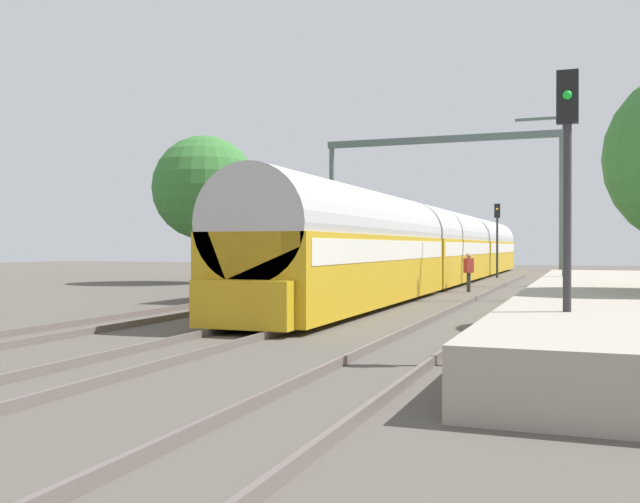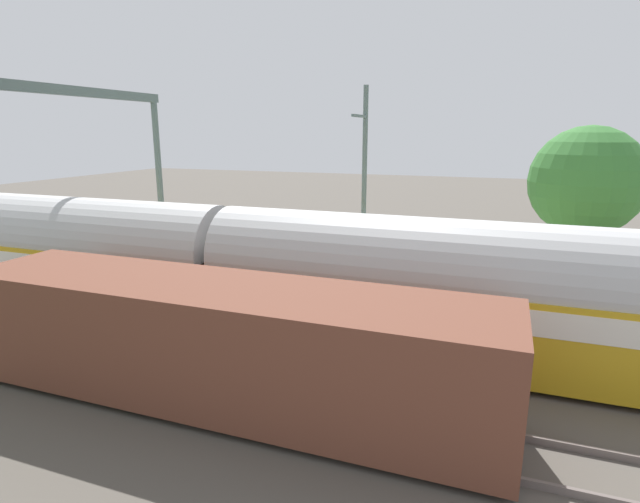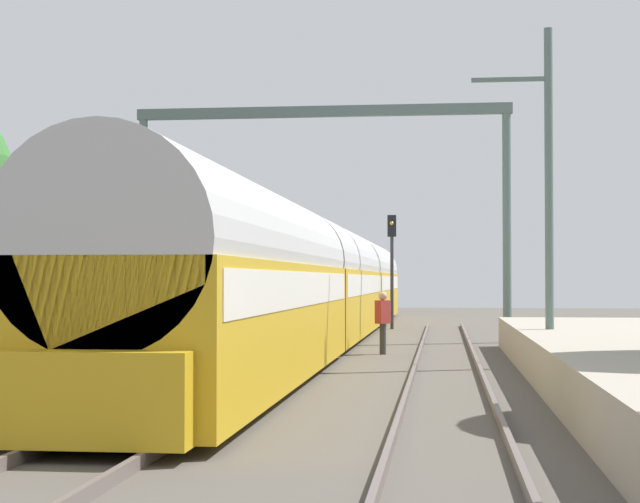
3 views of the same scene
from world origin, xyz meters
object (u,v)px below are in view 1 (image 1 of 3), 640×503
Objects in this scene: freight_car at (303,259)px; person_crossing at (469,269)px; railway_signal_far at (497,230)px; catenary_gantry at (440,178)px; passenger_train at (444,247)px; railway_signal_near at (567,176)px.

freight_car reaches higher than person_crossing.
catenary_gantry reaches higher than railway_signal_far.
railway_signal_far is at bearing 76.45° from passenger_train.
person_crossing is at bearing 103.42° from railway_signal_near.
person_crossing is 0.14× the size of catenary_gantry.
freight_car is at bearing 125.24° from railway_signal_near.
passenger_train is 9.81× the size of railway_signal_near.
railway_signal_far is (-0.46, 14.92, 2.03)m from person_crossing.
person_crossing is (6.48, 3.51, -0.44)m from freight_car.
person_crossing is (2.38, -6.96, -0.94)m from passenger_train.
passenger_train is 3.90× the size of catenary_gantry.
passenger_train reaches higher than person_crossing.
catenary_gantry is at bearing 66.32° from freight_car.
catenary_gantry is (-6.94, 25.01, 2.43)m from railway_signal_near.
passenger_train is at bearing -103.55° from railway_signal_far.
railway_signal_near is 0.40× the size of catenary_gantry.
railway_signal_far reaches higher than freight_car.
freight_car is at bearing -108.11° from railway_signal_far.
passenger_train is 7.41m from person_crossing.
person_crossing is at bearing -71.15° from passenger_train.
passenger_train is 27.04m from railway_signal_near.
person_crossing is at bearing -88.24° from railway_signal_far.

